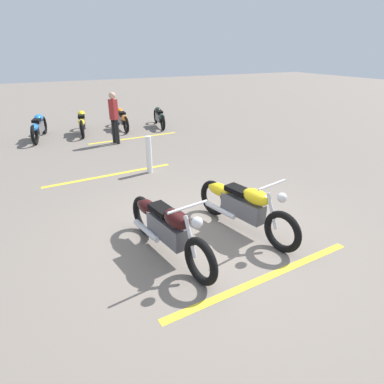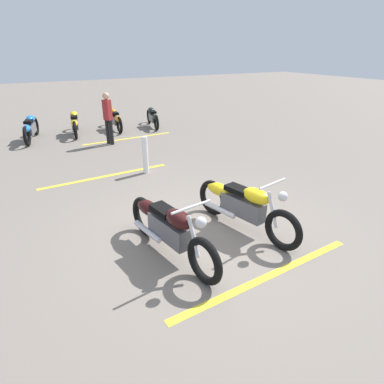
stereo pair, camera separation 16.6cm
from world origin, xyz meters
name	(u,v)px [view 2 (the right image)]	position (x,y,z in m)	size (l,w,h in m)	color
ground_plane	(203,236)	(0.00, 0.00, 0.00)	(60.00, 60.00, 0.00)	slate
motorcycle_bright_foreground	(242,205)	(-0.10, -0.70, 0.46)	(2.21, 0.75, 1.04)	black
motorcycle_dark_foreground	(168,227)	(-0.19, 0.73, 0.46)	(2.22, 0.70, 1.04)	black
motorcycle_row_far_left	(153,117)	(8.04, -2.43, 0.40)	(1.91, 0.45, 0.73)	black
motorcycle_row_left	(115,119)	(8.27, -0.97, 0.42)	(2.05, 0.29, 0.77)	black
motorcycle_row_center	(75,123)	(8.20, 0.50, 0.43)	(2.08, 0.52, 0.79)	black
motorcycle_row_right	(30,128)	(8.05, 1.97, 0.44)	(2.10, 0.66, 0.81)	black
bystander_near_row	(108,116)	(6.36, -0.23, 0.92)	(0.29, 0.27, 1.64)	black
bollard_post	(145,155)	(3.29, -0.27, 0.46)	(0.14, 0.14, 0.93)	white
parking_stripe_near	(268,276)	(-1.36, -0.25, 0.00)	(3.20, 0.12, 0.01)	yellow
parking_stripe_mid	(106,176)	(3.53, 0.68, 0.00)	(3.20, 0.12, 0.01)	yellow
parking_stripe_far	(128,138)	(6.76, -0.97, 0.00)	(3.20, 0.12, 0.01)	yellow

